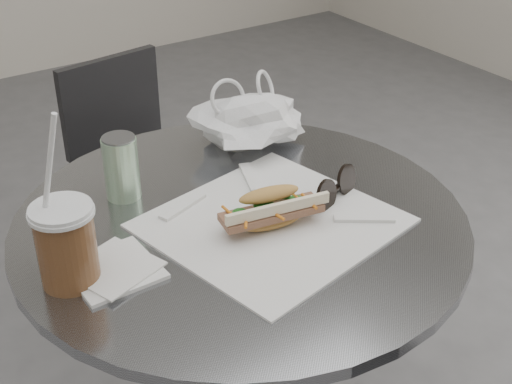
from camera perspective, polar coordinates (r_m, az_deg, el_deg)
cafe_table at (r=1.36m, az=-1.11°, el=-11.74°), size 0.76×0.76×0.74m
chair_far at (r=2.03m, az=-8.64°, el=-1.08°), size 0.38×0.40×0.72m
sandwich_paper at (r=1.17m, az=1.27°, el=-2.48°), size 0.42×0.41×0.00m
banh_mi at (r=1.14m, az=1.17°, el=-1.37°), size 0.22×0.12×0.07m
iced_coffee at (r=1.05m, az=-14.96°, el=-3.99°), size 0.09×0.09×0.27m
sunglasses at (r=1.24m, az=6.36°, el=0.23°), size 0.12×0.06×0.05m
plastic_bag at (r=1.39m, az=-0.28°, el=5.53°), size 0.25×0.23×0.11m
napkin_stack at (r=1.08m, az=-11.32°, el=-6.09°), size 0.14×0.14×0.01m
drink_can at (r=1.24m, az=-10.73°, el=1.95°), size 0.06×0.06×0.11m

